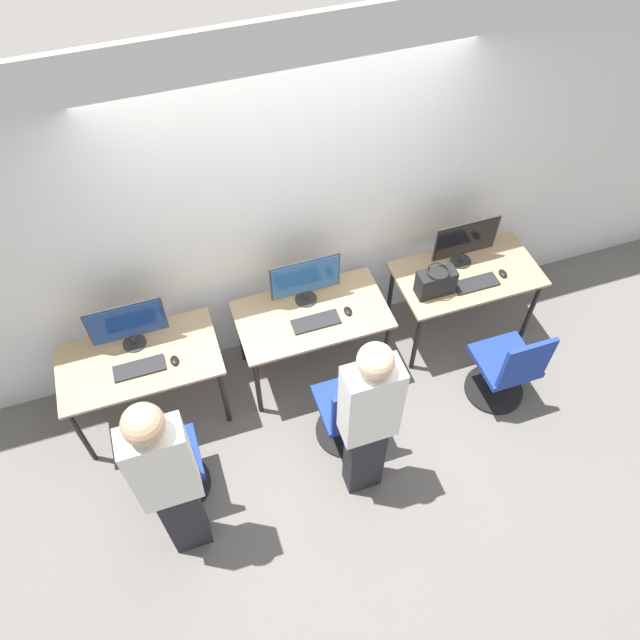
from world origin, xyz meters
name	(u,v)px	position (x,y,z in m)	size (l,w,h in m)	color
ground_plane	(325,397)	(0.00, 0.00, 0.00)	(20.00, 20.00, 0.00)	slate
wall_back	(292,210)	(0.00, 0.77, 1.40)	(12.00, 0.05, 2.80)	silver
desk_left	(140,365)	(-1.33, 0.32, 0.64)	(1.16, 0.64, 0.73)	tan
monitor_left	(127,324)	(-1.33, 0.47, 0.96)	(0.55, 0.17, 0.43)	#2D2D2D
keyboard_left	(139,368)	(-1.33, 0.23, 0.74)	(0.37, 0.14, 0.02)	#262628
mouse_left	(175,360)	(-1.08, 0.21, 0.74)	(0.06, 0.09, 0.03)	black
office_chair_left	(171,470)	(-1.29, -0.43, 0.37)	(0.48, 0.48, 0.90)	black
person_left	(168,480)	(-1.26, -0.80, 0.97)	(0.36, 0.23, 1.75)	#232328
desk_center	(312,320)	(0.00, 0.32, 0.64)	(1.16, 0.64, 0.73)	tan
monitor_center	(305,279)	(0.00, 0.47, 0.96)	(0.55, 0.17, 0.43)	#2D2D2D
keyboard_center	(316,322)	(0.00, 0.23, 0.74)	(0.37, 0.14, 0.02)	#262628
mouse_center	(348,311)	(0.27, 0.24, 0.74)	(0.06, 0.09, 0.03)	black
office_chair_center	(350,414)	(0.06, -0.40, 0.37)	(0.48, 0.48, 0.90)	black
person_center	(369,419)	(0.03, -0.77, 0.92)	(0.36, 0.22, 1.68)	#232328
desk_right	(466,280)	(1.33, 0.32, 0.64)	(1.16, 0.64, 0.73)	tan
monitor_right	(466,241)	(1.33, 0.46, 0.96)	(0.55, 0.17, 0.43)	#2D2D2D
keyboard_right	(476,284)	(1.33, 0.19, 0.74)	(0.37, 0.14, 0.02)	#262628
mouse_right	(503,273)	(1.59, 0.21, 0.74)	(0.06, 0.09, 0.03)	black
office_chair_right	(506,371)	(1.35, -0.44, 0.37)	(0.48, 0.48, 0.90)	black
handbag	(436,282)	(0.98, 0.23, 0.84)	(0.30, 0.18, 0.25)	black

